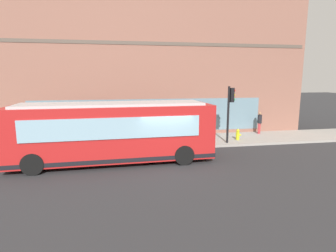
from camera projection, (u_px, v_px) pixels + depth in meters
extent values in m
plane|color=#2D2D30|center=(165.00, 163.00, 13.85)|extent=(120.00, 120.00, 0.00)
cube|color=#9E9991|center=(154.00, 142.00, 18.13)|extent=(3.66, 40.00, 0.15)
cube|color=#8C5B4C|center=(146.00, 56.00, 21.80)|extent=(6.03, 23.84, 12.08)
cube|color=brown|center=(150.00, 44.00, 18.91)|extent=(0.36, 23.36, 0.24)
cube|color=slate|center=(151.00, 116.00, 19.69)|extent=(0.12, 16.68, 2.40)
cube|color=red|center=(113.00, 132.00, 13.79)|extent=(2.81, 10.07, 2.70)
cube|color=silver|center=(112.00, 104.00, 13.54)|extent=(2.41, 9.06, 0.12)
cube|color=#8CB2C6|center=(4.00, 127.00, 12.69)|extent=(2.20, 0.15, 1.20)
cube|color=#8CB2C6|center=(113.00, 120.00, 14.94)|extent=(0.32, 8.20, 1.00)
cube|color=#8CB2C6|center=(114.00, 128.00, 12.50)|extent=(0.32, 8.20, 1.00)
cube|color=black|center=(114.00, 154.00, 13.99)|extent=(2.85, 10.11, 0.20)
cylinder|color=black|center=(44.00, 151.00, 14.35)|extent=(0.33, 1.01, 1.00)
cylinder|color=black|center=(33.00, 164.00, 12.14)|extent=(0.33, 1.01, 1.00)
cylinder|color=black|center=(174.00, 144.00, 15.78)|extent=(0.33, 1.01, 1.00)
cylinder|color=black|center=(184.00, 155.00, 13.57)|extent=(0.33, 1.01, 1.00)
cylinder|color=black|center=(228.00, 115.00, 17.34)|extent=(0.14, 0.14, 3.63)
cube|color=black|center=(232.00, 95.00, 17.15)|extent=(0.32, 0.24, 0.90)
sphere|color=red|center=(234.00, 91.00, 17.13)|extent=(0.20, 0.20, 0.20)
sphere|color=yellow|center=(234.00, 95.00, 17.18)|extent=(0.20, 0.20, 0.20)
sphere|color=green|center=(233.00, 99.00, 17.22)|extent=(0.20, 0.20, 0.20)
cylinder|color=gold|center=(238.00, 136.00, 18.42)|extent=(0.24, 0.24, 0.55)
sphere|color=gold|center=(238.00, 131.00, 18.36)|extent=(0.22, 0.22, 0.22)
cylinder|color=gold|center=(240.00, 135.00, 18.44)|extent=(0.10, 0.12, 0.10)
cylinder|color=gold|center=(237.00, 135.00, 18.57)|extent=(0.12, 0.10, 0.10)
cylinder|color=black|center=(111.00, 136.00, 17.92)|extent=(0.14, 0.14, 0.77)
cylinder|color=black|center=(112.00, 136.00, 17.77)|extent=(0.14, 0.14, 0.77)
cylinder|color=gold|center=(111.00, 126.00, 17.73)|extent=(0.32, 0.32, 0.61)
sphere|color=brown|center=(111.00, 120.00, 17.66)|extent=(0.21, 0.21, 0.21)
cylinder|color=#B23338|center=(260.00, 128.00, 20.54)|extent=(0.14, 0.14, 0.79)
cylinder|color=#B23338|center=(259.00, 129.00, 20.40)|extent=(0.14, 0.14, 0.79)
cylinder|color=black|center=(260.00, 119.00, 20.34)|extent=(0.32, 0.32, 0.63)
sphere|color=#9E704C|center=(260.00, 113.00, 20.27)|extent=(0.21, 0.21, 0.21)
cylinder|color=#B23338|center=(168.00, 134.00, 18.31)|extent=(0.14, 0.14, 0.88)
cylinder|color=#B23338|center=(167.00, 133.00, 18.47)|extent=(0.14, 0.14, 0.88)
cylinder|color=black|center=(168.00, 122.00, 18.25)|extent=(0.32, 0.32, 0.70)
sphere|color=beige|center=(168.00, 115.00, 18.17)|extent=(0.24, 0.24, 0.24)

